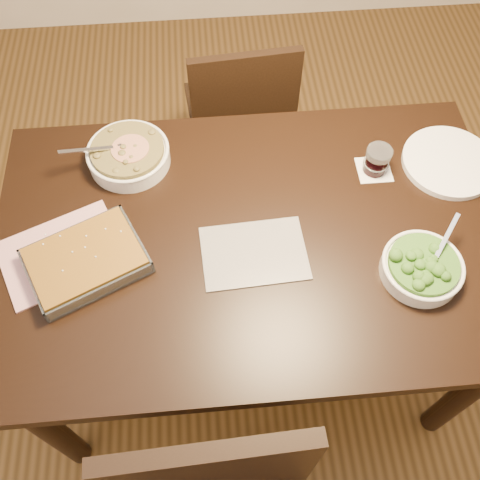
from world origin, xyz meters
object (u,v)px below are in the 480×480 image
at_px(table, 252,253).
at_px(stew_bowl, 128,154).
at_px(broccoli_bowl, 422,267).
at_px(wine_tumbler, 377,160).
at_px(baking_dish, 86,261).
at_px(dinner_plate, 449,162).
at_px(chair_far, 240,114).

xyz_separation_m(table, stew_bowl, (-0.33, 0.29, 0.13)).
height_order(broccoli_bowl, wine_tumbler, wine_tumbler).
distance_m(broccoli_bowl, baking_dish, 0.86).
bearing_deg(stew_bowl, wine_tumbler, -7.44).
xyz_separation_m(dinner_plate, chair_far, (-0.57, 0.55, -0.30)).
distance_m(table, dinner_plate, 0.64).
xyz_separation_m(stew_bowl, baking_dish, (-0.10, -0.34, -0.01)).
height_order(broccoli_bowl, baking_dish, broccoli_bowl).
bearing_deg(broccoli_bowl, table, 160.00).
bearing_deg(table, stew_bowl, 139.35).
relative_size(broccoli_bowl, dinner_plate, 0.79).
height_order(wine_tumbler, chair_far, wine_tumbler).
bearing_deg(stew_bowl, dinner_plate, -5.50).
xyz_separation_m(table, chair_far, (0.03, 0.74, -0.19)).
relative_size(broccoli_bowl, baking_dish, 0.61).
height_order(stew_bowl, chair_far, stew_bowl).
xyz_separation_m(table, dinner_plate, (0.60, 0.20, 0.10)).
distance_m(table, chair_far, 0.77).
bearing_deg(dinner_plate, broccoli_bowl, -117.36).
relative_size(stew_bowl, wine_tumbler, 3.17).
bearing_deg(wine_tumbler, broccoli_bowl, -83.13).
bearing_deg(wine_tumbler, dinner_plate, 0.77).
distance_m(wine_tumbler, dinner_plate, 0.23).
distance_m(broccoli_bowl, chair_far, 1.03).
height_order(stew_bowl, dinner_plate, stew_bowl).
bearing_deg(wine_tumbler, baking_dish, -162.81).
distance_m(stew_bowl, baking_dish, 0.36).
bearing_deg(wine_tumbler, chair_far, 122.20).
xyz_separation_m(baking_dish, dinner_plate, (1.04, 0.25, -0.02)).
relative_size(table, chair_far, 1.70).
relative_size(table, baking_dish, 3.98).
xyz_separation_m(broccoli_bowl, dinner_plate, (0.18, 0.35, -0.02)).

